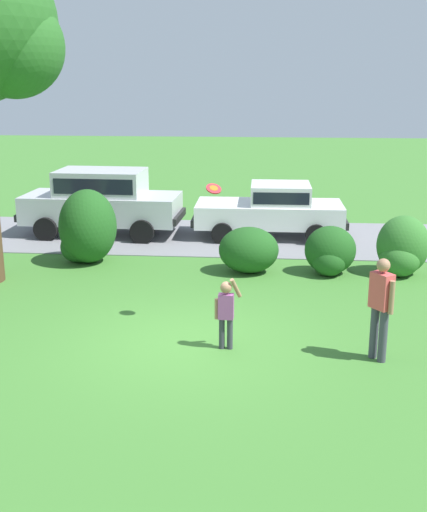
{
  "coord_description": "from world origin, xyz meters",
  "views": [
    {
      "loc": [
        1.43,
        -10.71,
        4.56
      ],
      "look_at": [
        0.38,
        1.77,
        1.1
      ],
      "focal_mm": 46.04,
      "sensor_mm": 36.0,
      "label": 1
    }
  ],
  "objects": [
    {
      "name": "parked_sedan",
      "position": [
        1.57,
        8.0,
        0.85
      ],
      "size": [
        4.42,
        2.13,
        1.56
      ],
      "color": "white",
      "rests_on": "ground"
    },
    {
      "name": "parked_suv",
      "position": [
        -3.41,
        7.87,
        1.08
      ],
      "size": [
        4.76,
        2.21,
        1.92
      ],
      "color": "silver",
      "rests_on": "ground"
    },
    {
      "name": "shrub_centre_right",
      "position": [
        4.6,
        4.48,
        0.63
      ],
      "size": [
        1.22,
        1.23,
        1.41
      ],
      "color": "#33702B",
      "rests_on": "ground"
    },
    {
      "name": "adult_onlooker",
      "position": [
        3.3,
        -0.47,
        0.98
      ],
      "size": [
        0.39,
        0.44,
        1.74
      ],
      "color": "#3F3F4C",
      "rests_on": "ground"
    },
    {
      "name": "frisbee",
      "position": [
        0.45,
        0.93,
        2.59
      ],
      "size": [
        0.31,
        0.26,
        0.21
      ],
      "color": "red"
    },
    {
      "name": "child_thrower",
      "position": [
        0.76,
        -0.23,
        0.72
      ],
      "size": [
        0.46,
        0.26,
        1.29
      ],
      "color": "#383842",
      "rests_on": "ground"
    },
    {
      "name": "ground_plane",
      "position": [
        0.0,
        0.0,
        0.0
      ],
      "size": [
        80.0,
        80.0,
        0.0
      ],
      "primitive_type": "plane",
      "color": "#3D752D"
    },
    {
      "name": "driveway_strip",
      "position": [
        0.0,
        7.77,
        0.01
      ],
      "size": [
        28.0,
        4.4,
        0.02
      ],
      "primitive_type": "cube",
      "color": "slate",
      "rests_on": "ground"
    },
    {
      "name": "shrub_centre_left",
      "position": [
        1.0,
        4.36,
        0.55
      ],
      "size": [
        1.43,
        1.17,
        1.1
      ],
      "color": "#1E511C",
      "rests_on": "ground"
    },
    {
      "name": "shrub_centre",
      "position": [
        2.92,
        4.38,
        0.52
      ],
      "size": [
        1.21,
        1.11,
        1.15
      ],
      "color": "#1E511C",
      "rests_on": "ground"
    },
    {
      "name": "shrub_near_tree",
      "position": [
        -3.06,
        4.9,
        0.86
      ],
      "size": [
        1.43,
        1.55,
        1.86
      ],
      "color": "#1E511C",
      "rests_on": "ground"
    }
  ]
}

